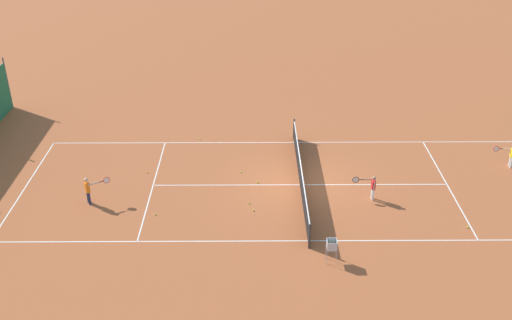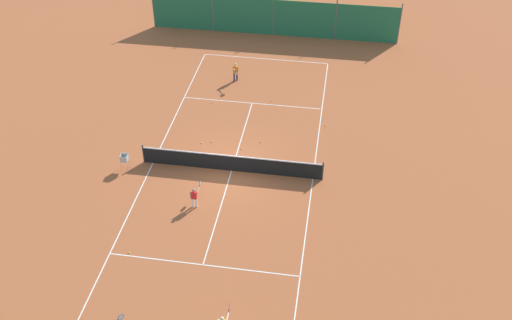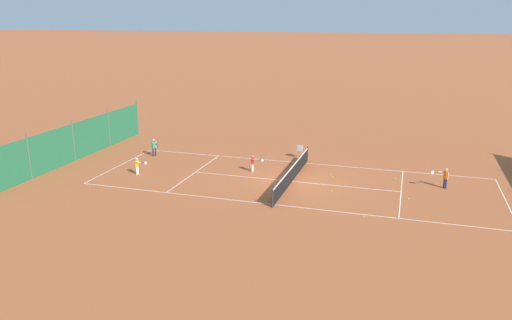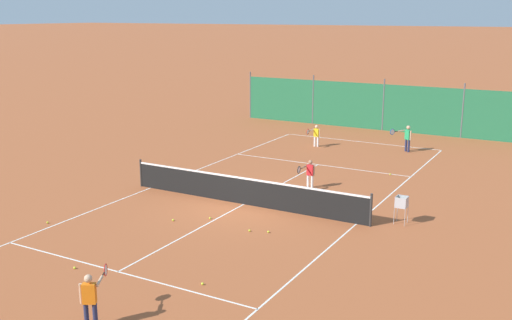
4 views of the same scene
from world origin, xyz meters
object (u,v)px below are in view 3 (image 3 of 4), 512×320
at_px(tennis_ball_by_net_right, 331,174).
at_px(tennis_ball_by_net_left, 322,185).
at_px(tennis_net, 292,174).
at_px(tennis_ball_alley_right, 332,191).
at_px(tennis_ball_mid_court, 333,177).
at_px(tennis_ball_far_corner, 395,179).
at_px(tennis_ball_alley_left, 364,216).
at_px(player_near_baseline, 445,177).
at_px(player_far_service, 253,162).
at_px(tennis_ball_service_box, 216,158).
at_px(player_near_service, 138,165).
at_px(player_far_baseline, 154,146).
at_px(ball_hopper, 300,149).
at_px(tennis_ball_near_corner, 408,198).

bearing_deg(tennis_ball_by_net_right, tennis_ball_by_net_left, -4.68).
distance_m(tennis_net, tennis_ball_alley_right, 2.86).
bearing_deg(tennis_ball_mid_court, tennis_ball_far_corner, 102.39).
relative_size(tennis_net, tennis_ball_alley_left, 139.09).
bearing_deg(tennis_ball_alley_left, player_near_baseline, 145.25).
distance_m(player_far_service, tennis_ball_far_corner, 8.93).
distance_m(tennis_ball_service_box, tennis_ball_mid_court, 8.67).
distance_m(player_near_service, tennis_ball_service_box, 5.94).
bearing_deg(player_near_service, tennis_net, 99.08).
height_order(player_far_baseline, tennis_ball_alley_left, player_far_baseline).
bearing_deg(player_far_service, tennis_ball_far_corner, 97.38).
xyz_separation_m(tennis_ball_by_net_left, ball_hopper, (-5.48, -2.58, 0.62)).
height_order(tennis_net, tennis_ball_alley_left, tennis_net).
distance_m(player_near_service, tennis_ball_alley_left, 14.67).
distance_m(player_far_service, tennis_ball_near_corner, 9.96).
distance_m(tennis_ball_service_box, tennis_ball_near_corner, 13.78).
xyz_separation_m(tennis_ball_far_corner, ball_hopper, (-2.98, -6.70, 0.62)).
distance_m(player_far_baseline, tennis_ball_far_corner, 16.78).
relative_size(tennis_net, player_far_service, 8.42).
relative_size(player_near_service, tennis_ball_service_box, 16.42).
height_order(player_far_baseline, player_near_baseline, player_far_baseline).
bearing_deg(tennis_ball_service_box, tennis_ball_mid_court, 78.13).
bearing_deg(tennis_ball_alley_right, tennis_ball_by_net_left, -141.36).
height_order(player_far_service, tennis_ball_mid_court, player_far_service).
relative_size(tennis_ball_by_net_left, tennis_ball_far_corner, 1.00).
distance_m(tennis_net, tennis_ball_alley_left, 6.48).
height_order(player_near_service, tennis_ball_service_box, player_near_service).
xyz_separation_m(tennis_ball_alley_right, tennis_ball_alley_left, (3.33, 2.11, 0.00)).
distance_m(tennis_ball_alley_right, ball_hopper, 7.24).
height_order(player_far_baseline, tennis_ball_by_net_left, player_far_baseline).
bearing_deg(tennis_ball_far_corner, player_near_baseline, 72.00).
bearing_deg(player_far_service, tennis_net, 67.58).
distance_m(tennis_ball_mid_court, tennis_ball_near_corner, 5.27).
relative_size(tennis_ball_service_box, tennis_ball_alley_left, 1.00).
relative_size(player_far_baseline, player_far_service, 1.16).
height_order(tennis_ball_alley_right, tennis_ball_by_net_left, same).
bearing_deg(tennis_ball_alley_right, ball_hopper, -152.59).
height_order(tennis_ball_service_box, tennis_ball_by_net_left, same).
bearing_deg(player_near_service, tennis_ball_service_box, 144.74).
bearing_deg(ball_hopper, tennis_ball_far_corner, 66.02).
height_order(tennis_ball_service_box, tennis_ball_alley_left, same).
relative_size(tennis_ball_by_net_right, tennis_ball_mid_court, 1.00).
distance_m(player_far_service, tennis_ball_alley_right, 5.95).
bearing_deg(ball_hopper, tennis_ball_alley_right, 27.41).
height_order(tennis_ball_alley_left, tennis_ball_near_corner, same).
relative_size(player_near_baseline, ball_hopper, 1.36).
height_order(tennis_ball_by_net_right, tennis_ball_alley_left, same).
height_order(tennis_ball_service_box, tennis_ball_far_corner, same).
bearing_deg(tennis_ball_alley_left, player_near_service, -101.33).
xyz_separation_m(player_far_baseline, tennis_ball_by_net_left, (2.86, 12.65, -0.71)).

